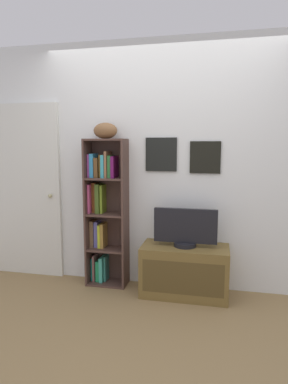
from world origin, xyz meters
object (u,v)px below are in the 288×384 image
tv_stand (185,271)px  door (25,191)px  football (105,131)px  television (185,228)px  bookshelf (104,211)px

tv_stand → door: door is taller
football → door: bearing=174.4°
tv_stand → football: bearing=174.0°
television → football: bearing=174.1°
football → door: (-1.01, 0.10, -0.67)m
bookshelf → television: size_ratio=2.51×
bookshelf → football: 0.85m
tv_stand → door: (-1.86, 0.19, 0.73)m
tv_stand → television: 0.44m
bookshelf → football: football is taller
bookshelf → tv_stand: size_ratio=1.82×
bookshelf → television: (0.88, -0.12, -0.12)m
television → bookshelf: bearing=172.5°
bookshelf → tv_stand: 1.05m
bookshelf → door: bearing=175.9°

